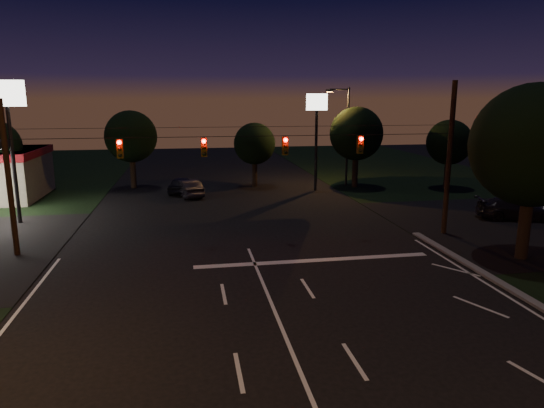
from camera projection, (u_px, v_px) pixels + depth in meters
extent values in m
plane|color=black|center=(315.00, 407.00, 12.81)|extent=(140.00, 140.00, 0.00)
cube|color=silver|center=(314.00, 260.00, 24.38)|extent=(12.00, 0.50, 0.01)
cylinder|color=black|center=(443.00, 234.00, 29.26)|extent=(0.30, 0.30, 9.00)
cylinder|color=black|center=(18.00, 255.00, 25.23)|extent=(0.28, 0.28, 8.00)
cylinder|color=black|center=(245.00, 136.00, 25.97)|extent=(24.00, 0.03, 0.03)
cylinder|color=black|center=(245.00, 127.00, 25.86)|extent=(24.00, 0.02, 0.02)
cube|color=#3F3307|center=(120.00, 149.00, 24.99)|extent=(0.32, 0.26, 1.00)
sphere|color=#FF0705|center=(119.00, 142.00, 24.77)|extent=(0.22, 0.22, 0.22)
sphere|color=black|center=(120.00, 149.00, 24.84)|extent=(0.20, 0.20, 0.20)
sphere|color=black|center=(120.00, 155.00, 24.91)|extent=(0.20, 0.20, 0.20)
cube|color=#3F3307|center=(204.00, 147.00, 25.72)|extent=(0.32, 0.26, 1.00)
sphere|color=#FF0705|center=(204.00, 141.00, 25.49)|extent=(0.22, 0.22, 0.22)
sphere|color=black|center=(204.00, 148.00, 25.56)|extent=(0.20, 0.20, 0.20)
sphere|color=black|center=(204.00, 154.00, 25.63)|extent=(0.20, 0.20, 0.20)
cube|color=#3F3307|center=(285.00, 146.00, 26.46)|extent=(0.32, 0.26, 1.00)
sphere|color=#FF0705|center=(286.00, 140.00, 26.23)|extent=(0.22, 0.22, 0.22)
sphere|color=black|center=(286.00, 146.00, 26.30)|extent=(0.20, 0.20, 0.20)
sphere|color=black|center=(286.00, 152.00, 26.37)|extent=(0.20, 0.20, 0.20)
cube|color=#3F3307|center=(360.00, 145.00, 27.18)|extent=(0.32, 0.26, 1.00)
sphere|color=#FF0705|center=(361.00, 139.00, 26.96)|extent=(0.22, 0.22, 0.22)
sphere|color=black|center=(361.00, 145.00, 27.03)|extent=(0.20, 0.20, 0.20)
sphere|color=black|center=(361.00, 151.00, 27.10)|extent=(0.20, 0.20, 0.20)
cylinder|color=black|center=(14.00, 166.00, 30.83)|extent=(0.24, 0.24, 7.50)
cube|color=white|center=(6.00, 93.00, 29.86)|extent=(2.20, 0.30, 1.60)
cylinder|color=black|center=(316.00, 151.00, 42.29)|extent=(0.24, 0.24, 7.00)
cube|color=white|center=(317.00, 102.00, 41.39)|extent=(1.80, 0.30, 1.40)
cylinder|color=black|center=(347.00, 137.00, 44.59)|extent=(0.20, 0.20, 9.00)
cylinder|color=black|center=(339.00, 89.00, 43.52)|extent=(1.80, 0.12, 0.12)
cube|color=black|center=(330.00, 90.00, 43.39)|extent=(0.60, 0.35, 0.22)
cube|color=orange|center=(330.00, 92.00, 43.42)|extent=(0.45, 0.25, 0.04)
cylinder|color=black|center=(525.00, 220.00, 24.28)|extent=(0.60, 0.60, 4.00)
sphere|color=black|center=(534.00, 145.00, 23.48)|extent=(6.00, 6.00, 6.00)
sphere|color=black|center=(538.00, 148.00, 24.05)|extent=(4.50, 4.50, 4.50)
sphere|color=black|center=(518.00, 148.00, 23.70)|extent=(4.20, 4.20, 4.20)
sphere|color=black|center=(1.00, 148.00, 38.14)|extent=(3.15, 3.15, 3.15)
cylinder|color=black|center=(133.00, 170.00, 43.84)|extent=(0.52, 0.52, 3.25)
sphere|color=black|center=(131.00, 136.00, 43.19)|extent=(4.60, 4.60, 4.60)
sphere|color=black|center=(137.00, 138.00, 43.63)|extent=(3.45, 3.45, 3.45)
sphere|color=black|center=(126.00, 137.00, 43.36)|extent=(3.22, 3.22, 3.22)
cylinder|color=black|center=(255.00, 172.00, 44.78)|extent=(0.47, 0.47, 2.75)
sphere|color=black|center=(255.00, 144.00, 44.23)|extent=(3.80, 3.80, 3.80)
sphere|color=black|center=(258.00, 145.00, 44.60)|extent=(2.85, 2.85, 2.85)
sphere|color=black|center=(250.00, 144.00, 44.37)|extent=(2.66, 2.66, 2.66)
cylinder|color=black|center=(355.00, 169.00, 44.30)|extent=(0.53, 0.53, 3.40)
sphere|color=black|center=(356.00, 134.00, 43.63)|extent=(4.80, 4.80, 4.80)
sphere|color=black|center=(360.00, 135.00, 44.08)|extent=(3.60, 3.60, 3.60)
sphere|color=black|center=(350.00, 135.00, 43.80)|extent=(3.36, 3.36, 3.36)
cylinder|color=black|center=(447.00, 172.00, 43.78)|extent=(0.48, 0.48, 2.90)
sphere|color=black|center=(449.00, 142.00, 43.20)|extent=(4.00, 4.00, 4.00)
sphere|color=black|center=(452.00, 143.00, 43.58)|extent=(3.00, 3.00, 3.00)
sphere|color=black|center=(444.00, 143.00, 43.34)|extent=(2.80, 2.80, 2.80)
imported|color=black|center=(182.00, 185.00, 41.70)|extent=(2.71, 4.48, 1.43)
imported|color=black|center=(188.00, 188.00, 40.27)|extent=(2.59, 4.52, 1.41)
imported|color=black|center=(516.00, 209.00, 32.53)|extent=(5.49, 3.48, 1.48)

